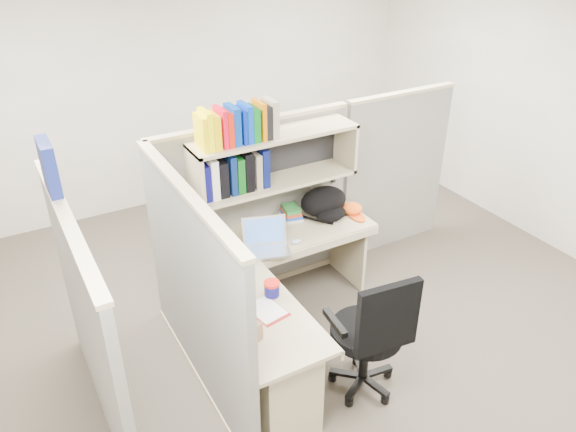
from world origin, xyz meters
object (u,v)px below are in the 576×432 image
desk (279,338)px  snack_canister (272,288)px  laptop (267,238)px  task_chair (368,351)px  backpack (327,204)px

desk → snack_canister: size_ratio=15.39×
laptop → task_chair: bearing=-57.2°
backpack → snack_canister: 1.22m
desk → laptop: (0.24, 0.65, 0.42)m
task_chair → backpack: bearing=70.4°
desk → snack_canister: bearing=84.0°
desk → backpack: backpack is taller
laptop → snack_canister: bearing=-96.0°
laptop → snack_canister: 0.57m
backpack → desk: bearing=-154.9°
laptop → backpack: 0.76m
desk → snack_canister: (0.01, 0.13, 0.35)m
laptop → backpack: bearing=36.7°
desk → laptop: bearing=69.3°
backpack → snack_canister: backpack is taller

